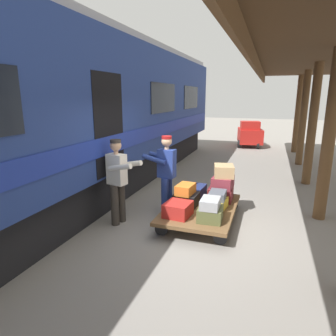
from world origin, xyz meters
The scene contains 17 objects.
ground_plane centered at (0.00, 0.00, 0.00)m, with size 60.00×60.00×0.00m, color gray.
train_car centered at (3.38, 0.00, 2.06)m, with size 3.03×18.11×4.00m.
luggage_cart centered at (0.06, -0.35, 0.27)m, with size 1.36×2.10×0.31m.
suitcase_navy_fabric centered at (0.37, -0.93, 0.43)m, with size 0.47×0.60×0.24m, color navy.
suitcase_black_hardshell centered at (0.37, -0.35, 0.44)m, with size 0.46×0.46×0.25m, color black.
suitcase_red_plastic centered at (0.37, 0.23, 0.44)m, with size 0.46×0.49×0.26m, color #AD231E.
suitcase_olive_duffel centered at (-0.24, 0.23, 0.43)m, with size 0.43×0.48×0.24m, color brown.
suitcase_yellow_case centered at (-0.24, -0.35, 0.41)m, with size 0.36×0.56×0.20m, color gold.
suitcase_maroon_trunk centered at (-0.24, -0.93, 0.45)m, with size 0.50×0.52×0.28m, color maroon.
suitcase_burgundy_valise centered at (-0.28, -0.92, 0.71)m, with size 0.41×0.50×0.24m, color maroon.
suitcase_tan_vintage centered at (-0.28, -0.95, 0.95)m, with size 0.40×0.46×0.25m, color tan.
suitcase_gray_aluminum centered at (-0.24, 0.25, 0.64)m, with size 0.32×0.44×0.18m, color #9EA0A5.
suitcase_orange_carryall centered at (0.38, -0.32, 0.67)m, with size 0.31×0.45×0.20m, color #CC6B23.
suitcase_slate_roller centered at (-0.26, -0.38, 0.59)m, with size 0.31×0.44×0.16m, color #4C515B.
porter_in_overalls centered at (0.89, -0.54, 0.93)m, with size 0.69×0.46×1.70m.
porter_by_door centered at (1.59, 0.27, 0.93)m, with size 0.72×0.52×1.70m.
baggage_tug centered at (-0.21, -10.12, 0.63)m, with size 1.39×1.87×1.30m.
Camera 1 is at (-1.14, 5.16, 2.51)m, focal length 31.39 mm.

